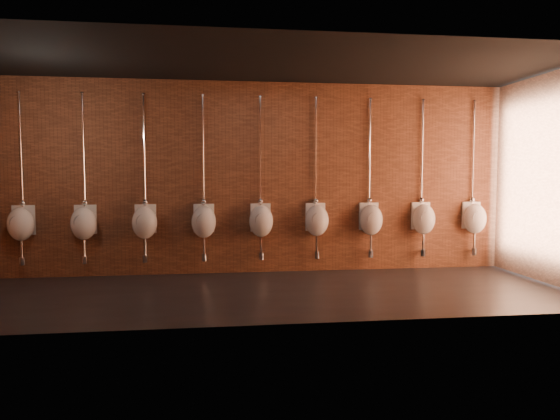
{
  "coord_description": "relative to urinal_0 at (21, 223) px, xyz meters",
  "views": [
    {
      "loc": [
        -0.77,
        -6.87,
        1.66
      ],
      "look_at": [
        0.24,
        0.9,
        1.1
      ],
      "focal_mm": 32.0,
      "sensor_mm": 36.0,
      "label": 1
    }
  ],
  "objects": [
    {
      "name": "urinal_6",
      "position": [
        5.67,
        0.0,
        0.0
      ],
      "size": [
        0.42,
        0.38,
        2.72
      ],
      "color": "white",
      "rests_on": "ground"
    },
    {
      "name": "urinal_4",
      "position": [
        3.78,
        0.0,
        0.0
      ],
      "size": [
        0.42,
        0.38,
        2.72
      ],
      "color": "white",
      "rests_on": "ground"
    },
    {
      "name": "urinal_3",
      "position": [
        2.83,
        0.0,
        0.0
      ],
      "size": [
        0.42,
        0.38,
        2.72
      ],
      "color": "white",
      "rests_on": "ground"
    },
    {
      "name": "urinal_0",
      "position": [
        0.0,
        0.0,
        0.0
      ],
      "size": [
        0.42,
        0.38,
        2.72
      ],
      "color": "white",
      "rests_on": "ground"
    },
    {
      "name": "urinal_8",
      "position": [
        7.56,
        0.0,
        0.0
      ],
      "size": [
        0.42,
        0.38,
        2.72
      ],
      "color": "white",
      "rests_on": "ground"
    },
    {
      "name": "urinal_1",
      "position": [
        0.94,
        0.0,
        0.0
      ],
      "size": [
        0.42,
        0.38,
        2.72
      ],
      "color": "white",
      "rests_on": "ground"
    },
    {
      "name": "room_shell",
      "position": [
        3.79,
        -1.36,
        1.11
      ],
      "size": [
        8.54,
        3.04,
        3.22
      ],
      "color": "black",
      "rests_on": "ground"
    },
    {
      "name": "urinal_5",
      "position": [
        4.72,
        0.0,
        0.0
      ],
      "size": [
        0.42,
        0.38,
        2.72
      ],
      "color": "white",
      "rests_on": "ground"
    },
    {
      "name": "urinal_2",
      "position": [
        1.89,
        0.0,
        0.0
      ],
      "size": [
        0.42,
        0.38,
        2.72
      ],
      "color": "white",
      "rests_on": "ground"
    },
    {
      "name": "urinal_7",
      "position": [
        6.61,
        0.0,
        0.0
      ],
      "size": [
        0.42,
        0.38,
        2.72
      ],
      "color": "white",
      "rests_on": "ground"
    },
    {
      "name": "ground",
      "position": [
        3.79,
        -1.36,
        -0.9
      ],
      "size": [
        8.5,
        8.5,
        0.0
      ],
      "primitive_type": "plane",
      "color": "black",
      "rests_on": "ground"
    }
  ]
}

